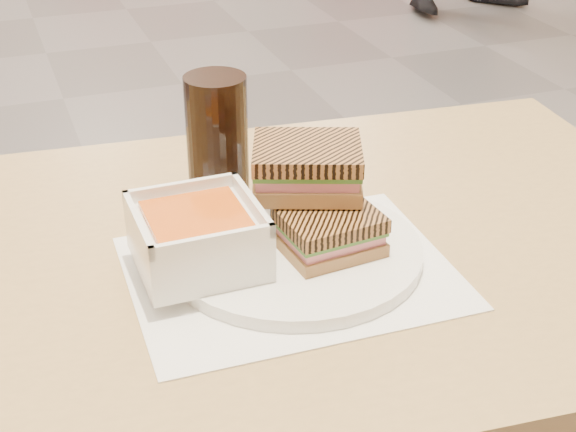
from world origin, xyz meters
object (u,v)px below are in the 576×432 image
object	(u,v)px
plate	(294,251)
soup_bowl	(198,239)
main_table	(229,330)
panini_lower	(330,232)
cola_glass	(217,140)

from	to	relation	value
plate	soup_bowl	world-z (taller)	soup_bowl
main_table	panini_lower	xyz separation A→B (m)	(0.11, -0.06, 0.15)
plate	panini_lower	distance (m)	0.05
panini_lower	cola_glass	xyz separation A→B (m)	(-0.07, 0.19, 0.04)
soup_bowl	cola_glass	bearing A→B (deg)	66.81
panini_lower	main_table	bearing A→B (deg)	148.95
main_table	soup_bowl	xyz separation A→B (m)	(-0.04, -0.04, 0.16)
soup_bowl	main_table	bearing A→B (deg)	43.88
panini_lower	cola_glass	bearing A→B (deg)	110.54
main_table	cola_glass	distance (m)	0.24
plate	cola_glass	distance (m)	0.19
main_table	plate	size ratio (longest dim) A/B	4.26
soup_bowl	panini_lower	bearing A→B (deg)	-9.17
main_table	soup_bowl	bearing A→B (deg)	-136.12
plate	panini_lower	size ratio (longest dim) A/B	2.58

